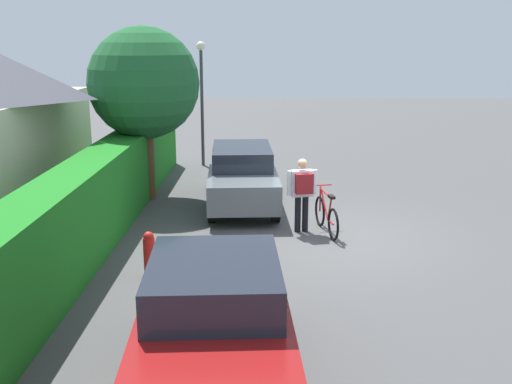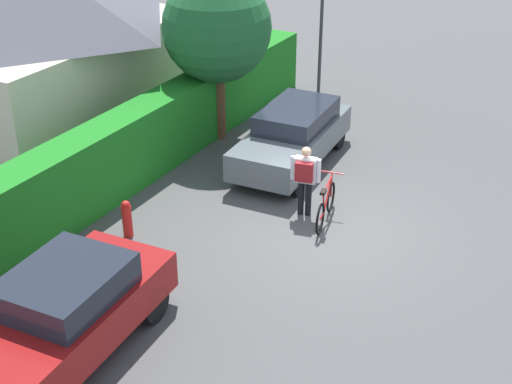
% 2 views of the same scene
% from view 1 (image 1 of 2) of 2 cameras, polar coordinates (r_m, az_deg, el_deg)
% --- Properties ---
extents(ground_plane, '(60.00, 60.00, 0.00)m').
position_cam_1_polar(ground_plane, '(12.57, 7.19, -4.20)').
color(ground_plane, '#484848').
extents(hedge_row, '(14.92, 0.90, 1.72)m').
position_cam_1_polar(hedge_row, '(12.71, -14.60, -0.30)').
color(hedge_row, '#1C741E').
rests_on(hedge_row, ground).
extents(parked_car_near, '(4.10, 1.96, 1.50)m').
position_cam_1_polar(parked_car_near, '(7.09, -3.95, -12.39)').
color(parked_car_near, maroon).
rests_on(parked_car_near, ground).
extents(parked_car_far, '(4.19, 1.86, 1.41)m').
position_cam_1_polar(parked_car_far, '(14.67, -1.33, 1.63)').
color(parked_car_far, slate).
rests_on(parked_car_far, ground).
extents(bicycle, '(1.63, 0.53, 0.93)m').
position_cam_1_polar(bicycle, '(12.68, 6.71, -2.25)').
color(bicycle, black).
rests_on(bicycle, ground).
extents(person_rider, '(0.42, 0.63, 1.57)m').
position_cam_1_polar(person_rider, '(12.52, 4.43, 0.33)').
color(person_rider, black).
rests_on(person_rider, ground).
extents(street_lamp, '(0.28, 0.28, 3.91)m').
position_cam_1_polar(street_lamp, '(19.18, -5.19, 10.04)').
color(street_lamp, '#38383D').
rests_on(street_lamp, ground).
extents(tree_kerbside, '(2.73, 2.73, 4.30)m').
position_cam_1_polar(tree_kerbside, '(15.15, -10.61, 10.07)').
color(tree_kerbside, brown).
rests_on(tree_kerbside, ground).
extents(fire_hydrant, '(0.20, 0.20, 0.81)m').
position_cam_1_polar(fire_hydrant, '(10.45, -10.11, -5.80)').
color(fire_hydrant, red).
rests_on(fire_hydrant, ground).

